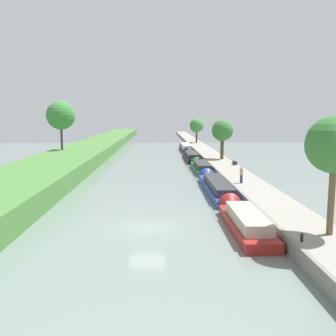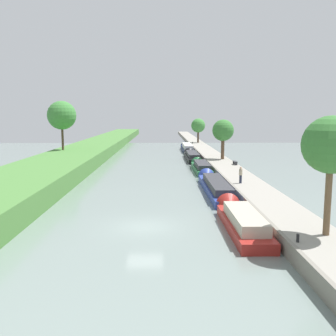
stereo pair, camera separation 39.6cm
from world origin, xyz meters
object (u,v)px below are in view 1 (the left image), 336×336
at_px(narrowboat_blue, 216,186).
at_px(person_walking, 241,174).
at_px(mooring_bollard_near, 302,238).
at_px(narrowboat_green, 201,167).
at_px(mooring_bollard_far, 191,143).
at_px(park_bench, 235,162).
at_px(narrowboat_red, 243,219).
at_px(narrowboat_black, 191,156).
at_px(narrowboat_navy, 186,148).

bearing_deg(narrowboat_blue, person_walking, -18.98).
bearing_deg(mooring_bollard_near, narrowboat_green, 93.05).
xyz_separation_m(narrowboat_blue, person_walking, (2.43, -0.84, 1.28)).
distance_m(narrowboat_green, mooring_bollard_far, 37.14).
distance_m(person_walking, park_bench, 14.45).
height_order(narrowboat_green, mooring_bollard_far, mooring_bollard_far).
bearing_deg(narrowboat_blue, narrowboat_green, 89.63).
bearing_deg(mooring_bollard_far, narrowboat_red, -91.63).
bearing_deg(mooring_bollard_far, narrowboat_green, -92.72).
height_order(narrowboat_red, narrowboat_green, narrowboat_red).
bearing_deg(narrowboat_green, mooring_bollard_far, 87.28).
height_order(narrowboat_blue, mooring_bollard_near, mooring_bollard_near).
distance_m(narrowboat_blue, mooring_bollard_near, 18.58).
bearing_deg(mooring_bollard_far, person_walking, -89.37).
relative_size(narrowboat_black, narrowboat_navy, 0.87).
bearing_deg(narrowboat_black, narrowboat_green, -89.11).
relative_size(narrowboat_red, narrowboat_blue, 0.69).
bearing_deg(mooring_bollard_far, park_bench, -85.84).
xyz_separation_m(narrowboat_blue, mooring_bollard_far, (1.85, 51.69, 0.63)).
height_order(narrowboat_red, person_walking, person_walking).
relative_size(narrowboat_blue, mooring_bollard_near, 33.86).
xyz_separation_m(narrowboat_green, narrowboat_navy, (0.01, 29.71, 0.10)).
distance_m(narrowboat_blue, narrowboat_navy, 44.31).
relative_size(narrowboat_green, person_walking, 6.99).
bearing_deg(mooring_bollard_near, person_walking, 88.12).
relative_size(narrowboat_green, narrowboat_navy, 0.71).
relative_size(mooring_bollard_near, mooring_bollard_far, 1.00).
relative_size(narrowboat_green, mooring_bollard_near, 25.79).
xyz_separation_m(narrowboat_blue, park_bench, (4.64, 13.43, 0.75)).
height_order(person_walking, park_bench, person_walking).
bearing_deg(narrowboat_black, mooring_bollard_far, 85.21).
bearing_deg(narrowboat_navy, mooring_bollard_near, -88.40).
xyz_separation_m(narrowboat_black, person_walking, (2.55, -28.98, 1.26)).
height_order(narrowboat_green, mooring_bollard_near, mooring_bollard_near).
xyz_separation_m(narrowboat_red, narrowboat_black, (-0.14, 40.69, 0.01)).
xyz_separation_m(narrowboat_blue, mooring_bollard_near, (1.85, -18.48, 0.63)).
distance_m(narrowboat_red, mooring_bollard_far, 64.26).
relative_size(narrowboat_black, mooring_bollard_far, 31.76).
bearing_deg(mooring_bollard_far, mooring_bollard_near, -90.00).
distance_m(narrowboat_black, park_bench, 15.48).
bearing_deg(narrowboat_navy, narrowboat_red, -90.08).
xyz_separation_m(narrowboat_green, mooring_bollard_far, (1.76, 37.10, 0.66)).
bearing_deg(mooring_bollard_near, narrowboat_blue, 95.73).
xyz_separation_m(mooring_bollard_near, park_bench, (2.78, 31.91, 0.12)).
bearing_deg(park_bench, narrowboat_red, -100.07).
relative_size(mooring_bollard_far, park_bench, 0.30).
distance_m(narrowboat_red, mooring_bollard_near, 6.25).
bearing_deg(park_bench, mooring_bollard_near, -94.98).
xyz_separation_m(mooring_bollard_far, park_bench, (2.78, -38.25, 0.12)).
bearing_deg(park_bench, narrowboat_black, 107.91).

